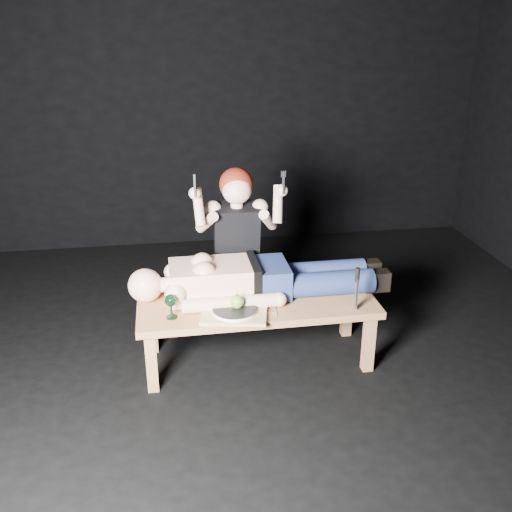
% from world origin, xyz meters
% --- Properties ---
extents(ground, '(5.00, 5.00, 0.00)m').
position_xyz_m(ground, '(0.00, 0.00, 0.00)').
color(ground, black).
rests_on(ground, ground).
extents(back_wall, '(5.00, 0.00, 5.00)m').
position_xyz_m(back_wall, '(0.00, 2.50, 1.50)').
color(back_wall, black).
rests_on(back_wall, ground).
extents(table, '(1.56, 0.59, 0.45)m').
position_xyz_m(table, '(-0.08, 0.17, 0.23)').
color(table, '#A37747').
rests_on(table, ground).
extents(lying_man, '(1.69, 0.52, 0.29)m').
position_xyz_m(lying_man, '(-0.03, 0.28, 0.59)').
color(lying_man, beige).
rests_on(lying_man, table).
extents(kneeling_woman, '(0.71, 0.79, 1.29)m').
position_xyz_m(kneeling_woman, '(-0.16, 0.66, 0.64)').
color(kneeling_woman, black).
rests_on(kneeling_woman, ground).
extents(serving_tray, '(0.45, 0.37, 0.02)m').
position_xyz_m(serving_tray, '(-0.25, -0.00, 0.46)').
color(serving_tray, tan).
rests_on(serving_tray, table).
extents(plate, '(0.32, 0.32, 0.02)m').
position_xyz_m(plate, '(-0.25, -0.00, 0.48)').
color(plate, white).
rests_on(plate, serving_tray).
extents(apple, '(0.09, 0.09, 0.09)m').
position_xyz_m(apple, '(-0.24, 0.01, 0.54)').
color(apple, '#57951D').
rests_on(apple, plate).
extents(goblet, '(0.08, 0.08, 0.16)m').
position_xyz_m(goblet, '(-0.64, 0.03, 0.53)').
color(goblet, black).
rests_on(goblet, table).
extents(fork_flat, '(0.04, 0.17, 0.01)m').
position_xyz_m(fork_flat, '(-0.41, 0.02, 0.45)').
color(fork_flat, '#B2B2B7').
rests_on(fork_flat, table).
extents(knife_flat, '(0.04, 0.17, 0.01)m').
position_xyz_m(knife_flat, '(0.01, 0.02, 0.45)').
color(knife_flat, '#B2B2B7').
rests_on(knife_flat, table).
extents(spoon_flat, '(0.13, 0.12, 0.01)m').
position_xyz_m(spoon_flat, '(-0.07, 0.06, 0.45)').
color(spoon_flat, '#B2B2B7').
rests_on(spoon_flat, table).
extents(carving_knife, '(0.04, 0.04, 0.29)m').
position_xyz_m(carving_knife, '(0.51, -0.05, 0.60)').
color(carving_knife, '#B2B2B7').
rests_on(carving_knife, table).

